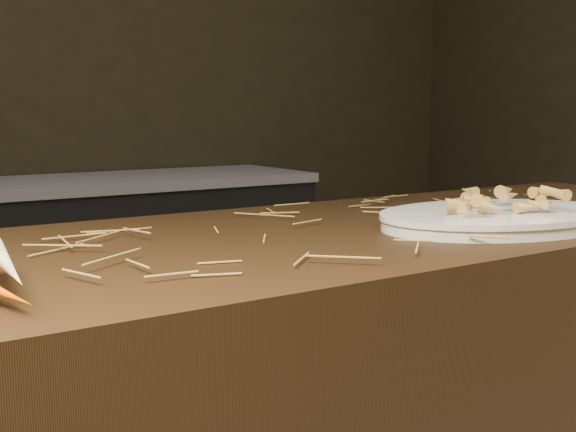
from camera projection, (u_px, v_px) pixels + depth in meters
name	position (u px, v px, depth m)	size (l,w,h in m)	color
back_counter	(100.00, 277.00, 3.04)	(1.82, 0.62, 0.84)	black
straw_bedding	(280.00, 230.00, 1.26)	(1.40, 0.60, 0.02)	#A58B3E
serving_platter	(497.00, 220.00, 1.35)	(0.48, 0.32, 0.03)	white
roasted_veg_heap	(498.00, 199.00, 1.35)	(0.23, 0.17, 0.05)	#B18B38
serving_fork	(571.00, 208.00, 1.40)	(0.02, 0.18, 0.00)	silver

